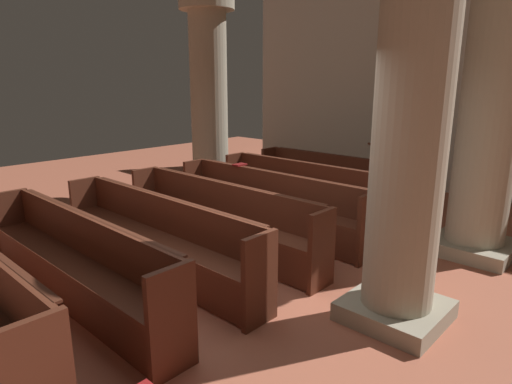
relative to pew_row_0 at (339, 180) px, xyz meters
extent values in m
plane|color=#AD5B42|center=(0.97, -3.63, -0.49)|extent=(19.20, 19.20, 0.00)
cube|color=silver|center=(0.97, 2.45, 1.76)|extent=(10.00, 0.16, 4.50)
cube|color=#562819|center=(0.00, -0.02, -0.03)|extent=(3.30, 0.38, 0.05)
cube|color=#562819|center=(0.00, 0.15, 0.20)|extent=(3.30, 0.04, 0.43)
cube|color=#492215|center=(0.00, 0.19, 0.41)|extent=(3.16, 0.06, 0.02)
cube|color=#4E2416|center=(-1.68, -0.02, -0.04)|extent=(0.06, 0.44, 0.90)
cube|color=#4E2416|center=(1.68, -0.02, -0.04)|extent=(0.06, 0.44, 0.90)
cube|color=#522618|center=(0.00, -0.20, -0.26)|extent=(3.30, 0.03, 0.41)
cube|color=#562819|center=(0.00, -1.01, -0.03)|extent=(3.30, 0.38, 0.05)
cube|color=#562819|center=(0.00, -0.84, 0.20)|extent=(3.30, 0.04, 0.43)
cube|color=#492215|center=(0.00, -0.79, 0.41)|extent=(3.16, 0.06, 0.02)
cube|color=#4E2416|center=(-1.68, -1.01, -0.04)|extent=(0.06, 0.44, 0.90)
cube|color=#4E2416|center=(1.68, -1.01, -0.04)|extent=(0.06, 0.44, 0.90)
cube|color=#522618|center=(0.00, -1.18, -0.26)|extent=(3.30, 0.03, 0.41)
cube|color=#562819|center=(0.00, -2.00, -0.03)|extent=(3.30, 0.38, 0.05)
cube|color=#562819|center=(0.00, -1.83, 0.20)|extent=(3.30, 0.04, 0.43)
cube|color=#492215|center=(0.00, -1.78, 0.41)|extent=(3.16, 0.06, 0.02)
cube|color=#4E2416|center=(-1.68, -2.00, -0.04)|extent=(0.06, 0.44, 0.90)
cube|color=#4E2416|center=(1.68, -2.00, -0.04)|extent=(0.06, 0.44, 0.90)
cube|color=#522618|center=(0.00, -2.17, -0.26)|extent=(3.30, 0.03, 0.41)
cube|color=#562819|center=(0.00, -2.98, -0.03)|extent=(3.30, 0.38, 0.05)
cube|color=#562819|center=(0.00, -2.82, 0.20)|extent=(3.30, 0.04, 0.43)
cube|color=#492215|center=(0.00, -2.77, 0.41)|extent=(3.16, 0.06, 0.02)
cube|color=#4E2416|center=(-1.68, -2.98, -0.04)|extent=(0.06, 0.44, 0.90)
cube|color=#4E2416|center=(1.68, -2.98, -0.04)|extent=(0.06, 0.44, 0.90)
cube|color=#522618|center=(0.00, -3.16, -0.26)|extent=(3.30, 0.03, 0.41)
cube|color=#562819|center=(0.00, -3.97, -0.03)|extent=(3.30, 0.38, 0.05)
cube|color=#562819|center=(0.00, -3.81, 0.20)|extent=(3.30, 0.04, 0.43)
cube|color=#492215|center=(0.00, -3.76, 0.41)|extent=(3.16, 0.06, 0.02)
cube|color=#4E2416|center=(-1.68, -3.97, -0.04)|extent=(0.06, 0.44, 0.90)
cube|color=#4E2416|center=(1.68, -3.97, -0.04)|extent=(0.06, 0.44, 0.90)
cube|color=#522618|center=(0.00, -4.15, -0.26)|extent=(3.30, 0.03, 0.41)
cube|color=#562819|center=(0.00, -4.96, -0.03)|extent=(3.30, 0.38, 0.05)
cube|color=#562819|center=(0.00, -4.79, 0.20)|extent=(3.30, 0.04, 0.43)
cube|color=#492215|center=(0.00, -4.75, 0.41)|extent=(3.16, 0.06, 0.02)
cube|color=#4E2416|center=(-1.68, -4.96, -0.04)|extent=(0.06, 0.44, 0.90)
cube|color=#4E2416|center=(1.68, -4.96, -0.04)|extent=(0.06, 0.44, 0.90)
cube|color=#522618|center=(0.00, -5.14, -0.26)|extent=(3.30, 0.03, 0.41)
cube|color=#9F967E|center=(2.56, -0.73, -0.40)|extent=(0.98, 0.98, 0.18)
cylinder|color=#ADA389|center=(2.56, -0.73, 1.37)|extent=(0.73, 0.73, 3.35)
cube|color=#9F967E|center=(-2.51, -0.90, -0.40)|extent=(0.98, 0.98, 0.18)
cylinder|color=#ADA389|center=(-2.51, -0.90, 1.37)|extent=(0.73, 0.73, 3.35)
cylinder|color=#B6AB90|center=(-2.51, -0.90, 3.19)|extent=(1.05, 1.05, 0.30)
cube|color=#9F967E|center=(2.56, -3.01, -0.40)|extent=(0.89, 0.89, 0.18)
cylinder|color=#ADA389|center=(2.56, -3.01, 1.37)|extent=(0.66, 0.66, 3.35)
cube|color=#562B1A|center=(0.27, 1.06, -0.46)|extent=(0.45, 0.45, 0.06)
cube|color=brown|center=(0.27, 1.06, -0.01)|extent=(0.28, 0.28, 0.95)
cube|color=brown|center=(0.27, 1.06, 0.52)|extent=(0.48, 0.35, 0.15)
cube|color=maroon|center=(-0.77, -1.79, 0.43)|extent=(0.14, 0.22, 0.03)
camera|label=1|loc=(4.17, -6.69, 1.75)|focal=30.62mm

